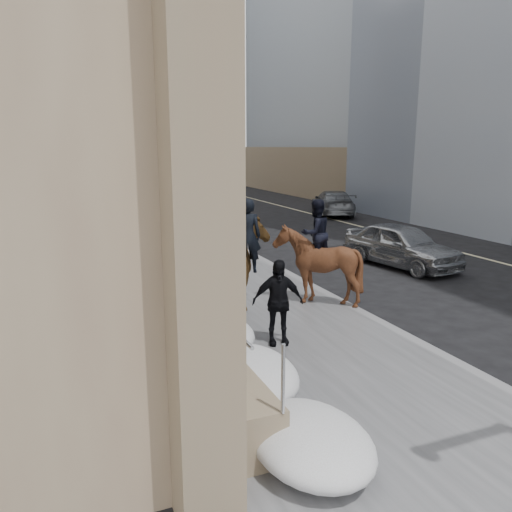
{
  "coord_description": "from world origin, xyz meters",
  "views": [
    {
      "loc": [
        -4.19,
        -7.01,
        4.09
      ],
      "look_at": [
        -0.11,
        3.02,
        1.7
      ],
      "focal_mm": 35.0,
      "sensor_mm": 36.0,
      "label": 1
    }
  ],
  "objects_px": {
    "mounted_horse_right": "(317,261)",
    "car_silver": "(401,245)",
    "mounted_horse_left": "(246,269)",
    "car_grey": "(333,203)",
    "pedestrian": "(278,302)"
  },
  "relations": [
    {
      "from": "car_silver",
      "to": "car_grey",
      "type": "xyz_separation_m",
      "value": [
        4.67,
        12.45,
        -0.01
      ]
    },
    {
      "from": "mounted_horse_left",
      "to": "mounted_horse_right",
      "type": "bearing_deg",
      "value": -147.76
    },
    {
      "from": "mounted_horse_left",
      "to": "car_grey",
      "type": "xyz_separation_m",
      "value": [
        11.7,
        15.75,
        -0.58
      ]
    },
    {
      "from": "car_silver",
      "to": "car_grey",
      "type": "bearing_deg",
      "value": 59.8
    },
    {
      "from": "mounted_horse_right",
      "to": "car_silver",
      "type": "xyz_separation_m",
      "value": [
        4.91,
        2.87,
        -0.49
      ]
    },
    {
      "from": "mounted_horse_left",
      "to": "pedestrian",
      "type": "height_order",
      "value": "mounted_horse_left"
    },
    {
      "from": "pedestrian",
      "to": "car_grey",
      "type": "xyz_separation_m",
      "value": [
        11.65,
        17.42,
        -0.27
      ]
    },
    {
      "from": "mounted_horse_right",
      "to": "pedestrian",
      "type": "relative_size",
      "value": 1.51
    },
    {
      "from": "car_silver",
      "to": "pedestrian",
      "type": "bearing_deg",
      "value": -154.12
    },
    {
      "from": "mounted_horse_right",
      "to": "car_silver",
      "type": "bearing_deg",
      "value": -158.81
    },
    {
      "from": "mounted_horse_left",
      "to": "car_grey",
      "type": "height_order",
      "value": "mounted_horse_left"
    },
    {
      "from": "pedestrian",
      "to": "car_silver",
      "type": "distance_m",
      "value": 8.57
    },
    {
      "from": "mounted_horse_right",
      "to": "pedestrian",
      "type": "distance_m",
      "value": 2.95
    },
    {
      "from": "mounted_horse_left",
      "to": "car_grey",
      "type": "distance_m",
      "value": 19.62
    },
    {
      "from": "car_grey",
      "to": "pedestrian",
      "type": "bearing_deg",
      "value": 77.39
    }
  ]
}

